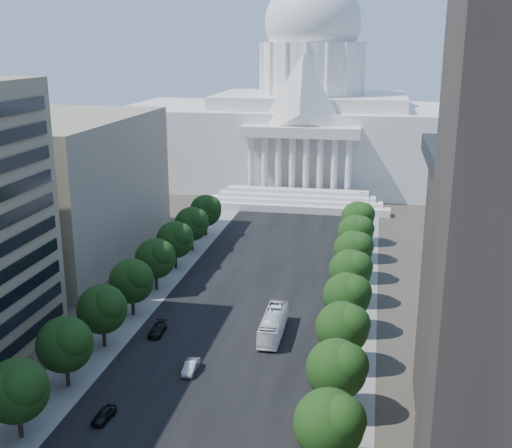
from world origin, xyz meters
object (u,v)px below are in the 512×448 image
Objects in this scene: car_dark_b at (157,330)px; city_bus at (273,324)px; car_dark_a at (104,415)px; car_silver at (191,367)px.

car_dark_b is 0.39× the size of city_bus.
car_dark_a is 0.82× the size of car_dark_b.
car_silver is 13.82m from car_dark_b.
city_bus is at bearing 54.82° from car_silver.
city_bus reaches higher than car_silver.
car_dark_a is 15.36m from car_silver.
car_dark_a is at bearing -121.45° from city_bus.
car_silver reaches higher than car_dark_b.
car_silver is at bearing -124.60° from city_bus.
car_dark_a is 24.39m from car_dark_b.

